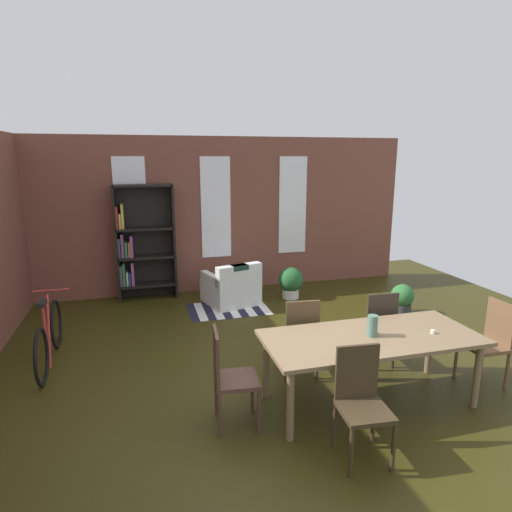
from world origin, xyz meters
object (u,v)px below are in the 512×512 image
dining_table (371,342)px  dining_chair_head_right (489,340)px  vase_on_table (372,326)px  potted_plant_corner (291,282)px  bicycle_second (49,337)px  dining_chair_far_right (377,326)px  dining_chair_head_left (229,374)px  potted_plant_by_shelf (402,298)px  dining_chair_near_left (361,399)px  armchair_white (232,288)px  bookshelf_tall (141,243)px  dining_chair_far_left (300,334)px

dining_table → dining_chair_head_right: (1.47, -0.00, -0.15)m
vase_on_table → potted_plant_corner: (0.37, 3.40, -0.54)m
bicycle_second → dining_table: bearing=-28.6°
dining_chair_far_right → dining_chair_head_right: 1.20m
dining_chair_head_left → dining_chair_far_right: (1.95, 0.69, 0.00)m
vase_on_table → potted_plant_by_shelf: size_ratio=0.44×
dining_chair_near_left → armchair_white: dining_chair_near_left is taller
dining_chair_head_right → vase_on_table: bearing=179.9°
vase_on_table → dining_chair_head_right: size_ratio=0.23×
dining_chair_near_left → armchair_white: (-0.23, 4.08, -0.23)m
dining_table → dining_chair_far_right: (0.49, 0.70, -0.15)m
dining_chair_head_right → bookshelf_tall: bookshelf_tall is taller
dining_table → dining_chair_head_left: 1.47m
dining_chair_head_left → potted_plant_by_shelf: size_ratio=1.95×
bicycle_second → dining_chair_far_right: bearing=-16.3°
bookshelf_tall → bicycle_second: (-1.15, -2.28, -0.67)m
dining_chair_head_right → potted_plant_by_shelf: dining_chair_head_right is taller
bookshelf_tall → potted_plant_by_shelf: (4.02, -1.91, -0.75)m
vase_on_table → dining_chair_far_right: bearing=55.2°
dining_chair_near_left → bookshelf_tall: (-1.70, 4.79, 0.49)m
dining_table → dining_chair_head_right: dining_chair_head_right is taller
vase_on_table → dining_chair_near_left: 0.91m
dining_table → potted_plant_corner: 3.44m
dining_chair_head_left → dining_chair_head_right: (2.93, -0.01, 0.00)m
vase_on_table → dining_chair_near_left: size_ratio=0.23×
dining_chair_head_right → armchair_white: bearing=122.8°
potted_plant_by_shelf → dining_chair_head_left: bearing=-146.7°
bookshelf_tall → armchair_white: bookshelf_tall is taller
dining_chair_near_left → dining_chair_head_right: bearing=19.6°
dining_chair_far_right → potted_plant_by_shelf: bearing=47.6°
dining_chair_head_right → bicycle_second: bearing=159.3°
dining_chair_head_left → bicycle_second: bearing=135.9°
dining_chair_head_right → potted_plant_by_shelf: bearing=80.2°
dining_chair_head_left → potted_plant_corner: 3.87m
vase_on_table → armchair_white: vase_on_table is taller
dining_chair_far_right → dining_chair_far_left: 0.98m
dining_chair_near_left → potted_plant_corner: bearing=78.2°
bicycle_second → potted_plant_by_shelf: bearing=4.1°
bicycle_second → potted_plant_corner: (3.70, 1.59, -0.03)m
dining_chair_head_left → dining_table: bearing=-0.3°
dining_table → bicycle_second: size_ratio=1.31×
dining_chair_far_right → dining_chair_far_left: bearing=180.0°
bookshelf_tall → potted_plant_corner: bookshelf_tall is taller
dining_chair_head_left → bookshelf_tall: bookshelf_tall is taller
dining_chair_far_left → dining_chair_near_left: bearing=-89.5°
dining_table → potted_plant_by_shelf: dining_table is taller
dining_chair_head_right → armchair_white: 4.03m
potted_plant_by_shelf → bicycle_second: bearing=-175.9°
dining_chair_near_left → potted_plant_corner: size_ratio=1.69×
dining_chair_head_left → bookshelf_tall: bearing=99.9°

